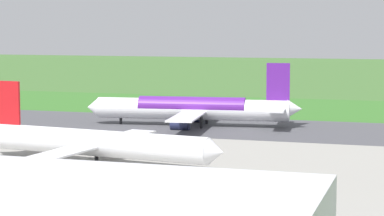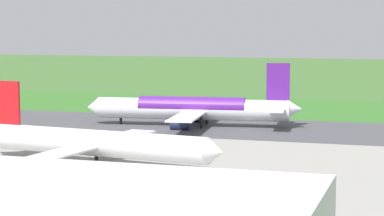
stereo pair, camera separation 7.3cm
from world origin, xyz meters
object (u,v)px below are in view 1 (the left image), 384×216
at_px(no_stopping_sign, 281,107).
at_px(traffic_cone_orange, 270,110).
at_px(airliner_parked_mid, 95,142).
at_px(airliner_main, 194,109).
at_px(service_car_followme, 31,138).
at_px(service_truck_baggage, 5,121).

height_order(no_stopping_sign, traffic_cone_orange, no_stopping_sign).
bearing_deg(no_stopping_sign, airliner_parked_mid, 79.96).
bearing_deg(airliner_main, service_car_followme, 53.50).
distance_m(airliner_main, no_stopping_sign, 40.87).
relative_size(airliner_main, service_truck_baggage, 8.92).
relative_size(airliner_parked_mid, service_truck_baggage, 8.12).
bearing_deg(service_truck_baggage, airliner_main, -162.44).
relative_size(service_car_followme, no_stopping_sign, 1.94).
bearing_deg(airliner_parked_mid, traffic_cone_orange, -97.93).
height_order(service_car_followme, no_stopping_sign, no_stopping_sign).
distance_m(airliner_main, traffic_cone_orange, 40.82).
distance_m(airliner_main, service_truck_baggage, 46.70).
bearing_deg(service_truck_baggage, service_car_followme, 132.07).
distance_m(airliner_main, service_car_followme, 43.41).
bearing_deg(service_truck_baggage, airliner_parked_mid, 136.58).
xyz_separation_m(airliner_main, airliner_parked_mid, (1.69, 54.52, -0.43)).
bearing_deg(traffic_cone_orange, no_stopping_sign, 163.75).
bearing_deg(airliner_main, traffic_cone_orange, -106.20).
bearing_deg(no_stopping_sign, service_truck_baggage, 41.37).
height_order(service_car_followme, traffic_cone_orange, service_car_followme).
xyz_separation_m(airliner_main, service_truck_baggage, (44.44, 14.06, -2.95)).
relative_size(no_stopping_sign, traffic_cone_orange, 4.17).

